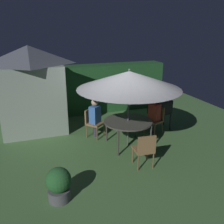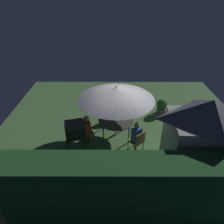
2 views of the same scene
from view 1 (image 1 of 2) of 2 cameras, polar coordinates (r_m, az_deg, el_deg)
ground_plane at (r=7.34m, az=1.74°, el=-8.28°), size 11.00×11.00×0.00m
hedge_backdrop at (r=10.14m, az=-5.51°, el=5.23°), size 6.33×0.82×1.91m
garden_shed at (r=8.48m, az=-17.88°, el=4.97°), size 2.13×1.60×2.82m
patio_table at (r=7.24m, az=3.68°, el=-2.41°), size 1.41×1.41×0.78m
patio_umbrella at (r=6.88m, az=3.91°, el=7.32°), size 2.90×2.90×2.28m
bbq_grill at (r=8.54m, az=10.98°, el=1.55°), size 0.81×0.67×1.20m
chair_near_shed at (r=8.25m, az=9.97°, el=-1.42°), size 0.61×0.60×0.90m
chair_far_side at (r=7.92m, az=-4.37°, el=-2.05°), size 0.65×0.65×0.90m
chair_toward_hedge at (r=6.24m, az=7.46°, el=-8.26°), size 0.49×0.50×0.90m
potted_plant_by_shed at (r=5.31m, az=-12.11°, el=-15.80°), size 0.52×0.52×0.72m
person_in_red at (r=8.10m, az=9.70°, el=0.17°), size 0.35×0.41×1.26m
person_in_blue at (r=7.78m, az=-3.91°, el=-0.37°), size 0.42×0.40×1.26m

